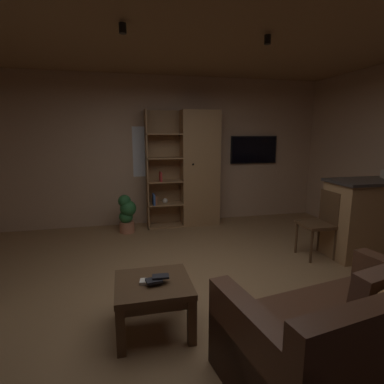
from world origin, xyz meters
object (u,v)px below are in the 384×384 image
object	(u,v)px
table_book_1	(154,281)
wall_mounted_tv	(254,150)
dining_chair	(322,219)
leather_couch	(350,341)
potted_floor_plant	(127,213)
kitchen_bar_counter	(375,218)
coffee_table	(153,291)
table_book_0	(146,282)
table_book_2	(161,277)
bookshelf_cabinet	(195,169)

from	to	relation	value
table_book_1	wall_mounted_tv	bearing A→B (deg)	54.38
dining_chair	leather_couch	bearing A→B (deg)	-121.30
table_book_1	wall_mounted_tv	world-z (taller)	wall_mounted_tv
potted_floor_plant	wall_mounted_tv	bearing A→B (deg)	10.30
leather_couch	wall_mounted_tv	distance (m)	4.36
kitchen_bar_counter	coffee_table	bearing A→B (deg)	-162.93
table_book_0	potted_floor_plant	world-z (taller)	potted_floor_plant
kitchen_bar_counter	table_book_1	world-z (taller)	kitchen_bar_counter
dining_chair	potted_floor_plant	bearing A→B (deg)	147.43
kitchen_bar_counter	dining_chair	size ratio (longest dim) A/B	1.49
leather_couch	coffee_table	xyz separation A→B (m)	(-1.25, 0.86, 0.06)
table_book_2	dining_chair	xyz separation A→B (m)	(2.38, 1.13, 0.02)
leather_couch	table_book_0	size ratio (longest dim) A/B	16.88
coffee_table	potted_floor_plant	xyz separation A→B (m)	(-0.17, 2.77, -0.01)
table_book_0	dining_chair	distance (m)	2.74
bookshelf_cabinet	table_book_0	size ratio (longest dim) A/B	20.75
table_book_0	bookshelf_cabinet	bearing A→B (deg)	68.96
potted_floor_plant	wall_mounted_tv	size ratio (longest dim) A/B	0.70
coffee_table	table_book_0	bearing A→B (deg)	-169.94
table_book_2	bookshelf_cabinet	bearing A→B (deg)	71.13
table_book_2	wall_mounted_tv	size ratio (longest dim) A/B	0.15
leather_couch	table_book_2	bearing A→B (deg)	145.10
dining_chair	table_book_1	bearing A→B (deg)	-154.62
table_book_2	dining_chair	size ratio (longest dim) A/B	0.15
bookshelf_cabinet	potted_floor_plant	xyz separation A→B (m)	(-1.27, -0.25, -0.69)
bookshelf_cabinet	table_book_1	bearing A→B (deg)	-109.73
coffee_table	wall_mounted_tv	world-z (taller)	wall_mounted_tv
bookshelf_cabinet	potted_floor_plant	distance (m)	1.47
bookshelf_cabinet	table_book_2	bearing A→B (deg)	-108.87
bookshelf_cabinet	leather_couch	distance (m)	3.94
coffee_table	table_book_1	world-z (taller)	table_book_1
kitchen_bar_counter	potted_floor_plant	distance (m)	3.81
leather_couch	table_book_1	size ratio (longest dim) A/B	12.96
coffee_table	potted_floor_plant	world-z (taller)	potted_floor_plant
leather_couch	potted_floor_plant	distance (m)	3.89
bookshelf_cabinet	kitchen_bar_counter	distance (m)	2.96
kitchen_bar_counter	wall_mounted_tv	world-z (taller)	wall_mounted_tv
dining_chair	potted_floor_plant	size ratio (longest dim) A/B	1.38
bookshelf_cabinet	table_book_0	world-z (taller)	bookshelf_cabinet
leather_couch	dining_chair	size ratio (longest dim) A/B	1.86
bookshelf_cabinet	potted_floor_plant	size ratio (longest dim) A/B	3.16
leather_couch	dining_chair	bearing A→B (deg)	58.70
table_book_1	table_book_2	xyz separation A→B (m)	(0.06, 0.02, 0.02)
table_book_0	potted_floor_plant	bearing A→B (deg)	92.22
leather_couch	potted_floor_plant	size ratio (longest dim) A/B	2.57
table_book_2	table_book_0	bearing A→B (deg)	169.91
bookshelf_cabinet	kitchen_bar_counter	bearing A→B (deg)	-44.29
table_book_2	dining_chair	distance (m)	2.63
table_book_1	bookshelf_cabinet	bearing A→B (deg)	70.27
dining_chair	bookshelf_cabinet	bearing A→B (deg)	124.91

